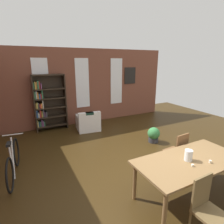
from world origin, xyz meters
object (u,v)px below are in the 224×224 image
Objects in this scene: dining_chair_near_left at (207,208)px; bicycle_second at (13,161)px; potted_plant_by_shelf at (154,135)px; bookshelf_tall at (47,103)px; vase_on_table at (188,155)px; armchair_white at (88,123)px; dining_table at (190,163)px; dining_chair_far_right at (177,151)px.

dining_chair_near_left reaches higher than bicycle_second.
bicycle_second is 3.52× the size of potted_plant_by_shelf.
bookshelf_tall is 4.21× the size of potted_plant_by_shelf.
dining_chair_near_left is 3.30m from potted_plant_by_shelf.
bookshelf_tall is at bearing 135.80° from potted_plant_by_shelf.
vase_on_table is 0.90m from dining_chair_near_left.
armchair_white is at bearing -28.48° from bookshelf_tall.
vase_on_table is 3.66m from bicycle_second.
bookshelf_tall reaches higher than dining_table.
dining_chair_far_right is at bearing 57.09° from dining_chair_near_left.
vase_on_table reaches higher than dining_chair_far_right.
armchair_white is (-0.44, 4.20, -0.42)m from dining_table.
bookshelf_tall is (-1.66, 4.89, 0.16)m from vase_on_table.
bookshelf_tall is 2.30× the size of armchair_white.
bookshelf_tall reaches higher than dining_chair_far_right.
bicycle_second is 3.94m from potted_plant_by_shelf.
bicycle_second is (-2.47, -1.96, 0.07)m from armchair_white.
potted_plant_by_shelf is at bearing 62.99° from dining_chair_near_left.
dining_table reaches higher than potted_plant_by_shelf.
dining_chair_far_right reaches higher than armchair_white.
potted_plant_by_shelf is (1.49, 2.93, -0.26)m from dining_chair_near_left.
dining_table is at bearing 57.19° from dining_chair_near_left.
bookshelf_tall reaches higher than armchair_white.
armchair_white is at bearing 95.95° from dining_table.
dining_table is 3.68m from bicycle_second.
dining_chair_near_left reaches higher than dining_table.
bicycle_second reaches higher than potted_plant_by_shelf.
dining_chair_near_left is at bearing -122.91° from dining_chair_far_right.
dining_chair_near_left is 5.77m from bookshelf_tall.
dining_table is at bearing 0.00° from vase_on_table.
dining_chair_far_right is at bearing 53.88° from vase_on_table.
potted_plant_by_shelf is (1.47, -1.98, -0.03)m from armchair_white.
dining_chair_near_left is 1.71m from dining_chair_far_right.
bookshelf_tall is (-1.72, 4.89, 0.34)m from dining_table.
bicycle_second is at bearing -114.00° from bookshelf_tall.
vase_on_table reaches higher than bicycle_second.
dining_table is 4.24m from armchair_white.
dining_chair_near_left is at bearing -50.36° from bicycle_second.
dining_chair_far_right is at bearing -110.73° from potted_plant_by_shelf.
dining_table reaches higher than armchair_white.
dining_chair_far_right is at bearing 56.99° from dining_table.
potted_plant_by_shelf is (0.57, 1.50, -0.26)m from dining_chair_far_right.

